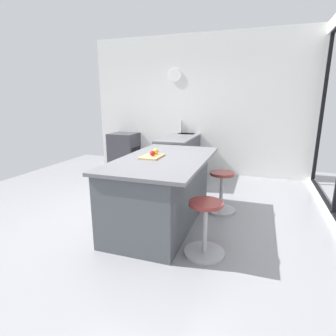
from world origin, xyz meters
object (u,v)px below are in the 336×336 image
object	(u,v)px
stool_by_window	(221,193)
stool_middle	(205,230)
kitchen_island	(161,190)
cutting_board	(152,157)
apple_yellow	(156,151)
apple_red	(152,153)
oven_range	(124,151)

from	to	relation	value
stool_by_window	stool_middle	distance (m)	1.24
kitchen_island	stool_middle	xyz separation A→B (m)	(0.62, 0.72, -0.17)
cutting_board	apple_yellow	size ratio (longest dim) A/B	4.58
stool_by_window	apple_yellow	distance (m)	1.20
apple_yellow	apple_red	distance (m)	0.12
apple_yellow	cutting_board	bearing A→B (deg)	-6.37
apple_yellow	apple_red	size ratio (longest dim) A/B	1.09
oven_range	stool_middle	size ratio (longest dim) A/B	1.43
apple_yellow	apple_red	world-z (taller)	apple_yellow
stool_by_window	cutting_board	xyz separation A→B (m)	(0.65, -0.84, 0.62)
stool_middle	cutting_board	world-z (taller)	cutting_board
oven_range	stool_middle	xyz separation A→B (m)	(3.03, 2.54, -0.15)
oven_range	kitchen_island	size ratio (longest dim) A/B	0.44
stool_middle	apple_yellow	bearing A→B (deg)	-130.04
stool_middle	cutting_board	distance (m)	1.20
kitchen_island	stool_by_window	xyz separation A→B (m)	(-0.62, 0.72, -0.17)
oven_range	kitchen_island	distance (m)	3.02
stool_by_window	apple_red	size ratio (longest dim) A/B	8.36
stool_middle	apple_red	distance (m)	1.21
kitchen_island	stool_middle	bearing A→B (deg)	49.52
cutting_board	apple_red	world-z (taller)	apple_red
oven_range	apple_yellow	xyz separation A→B (m)	(2.34, 1.71, 0.53)
apple_red	apple_yellow	bearing A→B (deg)	179.85
kitchen_island	stool_middle	distance (m)	0.97
stool_middle	apple_red	bearing A→B (deg)	-124.99
stool_middle	apple_red	xyz separation A→B (m)	(-0.58, -0.83, 0.67)
stool_by_window	apple_yellow	bearing A→B (deg)	-56.74
oven_range	stool_by_window	world-z (taller)	oven_range
apple_red	oven_range	bearing A→B (deg)	-145.05
apple_yellow	oven_range	bearing A→B (deg)	-143.74
stool_by_window	cutting_board	world-z (taller)	cutting_board
oven_range	cutting_board	size ratio (longest dim) A/B	2.39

